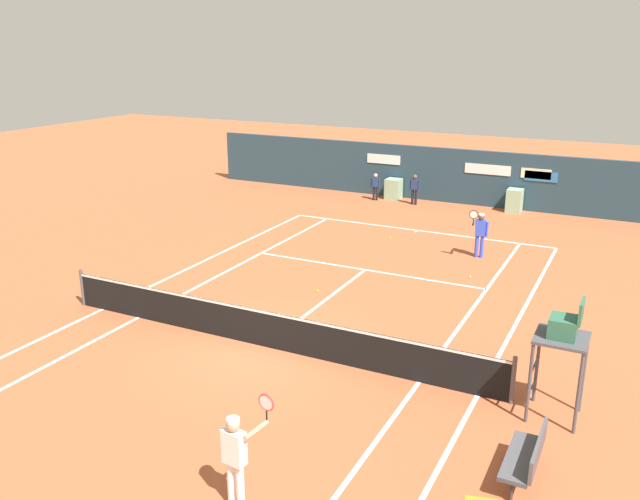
{
  "coord_description": "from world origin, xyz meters",
  "views": [
    {
      "loc": [
        7.91,
        -12.71,
        7.24
      ],
      "look_at": [
        -1.17,
        5.41,
        0.8
      ],
      "focal_mm": 37.27,
      "sensor_mm": 36.0,
      "label": 1
    }
  ],
  "objects_px": {
    "player_bench": "(527,455)",
    "player_on_baseline": "(480,231)",
    "ball_kid_centre_post": "(415,187)",
    "tennis_ball_by_sideline": "(318,291)",
    "player_near_side": "(236,453)",
    "tennis_ball_mid_court": "(470,277)",
    "ball_kid_left_post": "(375,185)",
    "umpire_chair": "(563,337)",
    "tennis_ball_near_service_line": "(390,238)"
  },
  "relations": [
    {
      "from": "player_bench",
      "to": "tennis_ball_near_service_line",
      "type": "bearing_deg",
      "value": 29.97
    },
    {
      "from": "player_near_side",
      "to": "tennis_ball_mid_court",
      "type": "distance_m",
      "value": 12.47
    },
    {
      "from": "player_bench",
      "to": "player_on_baseline",
      "type": "bearing_deg",
      "value": 17.42
    },
    {
      "from": "player_bench",
      "to": "tennis_ball_mid_court",
      "type": "distance_m",
      "value": 10.26
    },
    {
      "from": "ball_kid_centre_post",
      "to": "tennis_ball_mid_court",
      "type": "distance_m",
      "value": 9.91
    },
    {
      "from": "umpire_chair",
      "to": "tennis_ball_mid_court",
      "type": "relative_size",
      "value": 37.63
    },
    {
      "from": "tennis_ball_by_sideline",
      "to": "player_near_side",
      "type": "bearing_deg",
      "value": -70.86
    },
    {
      "from": "player_near_side",
      "to": "tennis_ball_mid_court",
      "type": "relative_size",
      "value": 27.42
    },
    {
      "from": "ball_kid_centre_post",
      "to": "tennis_ball_by_sideline",
      "type": "height_order",
      "value": "ball_kid_centre_post"
    },
    {
      "from": "ball_kid_left_post",
      "to": "player_near_side",
      "type": "bearing_deg",
      "value": 97.04
    },
    {
      "from": "player_on_baseline",
      "to": "tennis_ball_by_sideline",
      "type": "xyz_separation_m",
      "value": [
        -3.5,
        -5.47,
        -0.91
      ]
    },
    {
      "from": "player_near_side",
      "to": "tennis_ball_mid_court",
      "type": "height_order",
      "value": "player_near_side"
    },
    {
      "from": "player_bench",
      "to": "umpire_chair",
      "type": "bearing_deg",
      "value": -3.33
    },
    {
      "from": "tennis_ball_by_sideline",
      "to": "tennis_ball_near_service_line",
      "type": "bearing_deg",
      "value": 90.51
    },
    {
      "from": "ball_kid_centre_post",
      "to": "ball_kid_left_post",
      "type": "bearing_deg",
      "value": -2.43
    },
    {
      "from": "ball_kid_centre_post",
      "to": "tennis_ball_by_sideline",
      "type": "bearing_deg",
      "value": 92.6
    },
    {
      "from": "ball_kid_left_post",
      "to": "tennis_ball_by_sideline",
      "type": "height_order",
      "value": "ball_kid_left_post"
    },
    {
      "from": "ball_kid_centre_post",
      "to": "tennis_ball_by_sideline",
      "type": "xyz_separation_m",
      "value": [
        1.05,
        -11.89,
        -0.77
      ]
    },
    {
      "from": "player_near_side",
      "to": "umpire_chair",
      "type": "bearing_deg",
      "value": 56.85
    },
    {
      "from": "player_near_side",
      "to": "tennis_ball_near_service_line",
      "type": "xyz_separation_m",
      "value": [
        -3.23,
        15.38,
        -0.96
      ]
    },
    {
      "from": "ball_kid_centre_post",
      "to": "tennis_ball_mid_court",
      "type": "height_order",
      "value": "ball_kid_centre_post"
    },
    {
      "from": "player_near_side",
      "to": "player_on_baseline",
      "type": "bearing_deg",
      "value": 94.91
    },
    {
      "from": "player_bench",
      "to": "player_on_baseline",
      "type": "xyz_separation_m",
      "value": [
        -3.72,
        11.86,
        0.44
      ]
    },
    {
      "from": "umpire_chair",
      "to": "ball_kid_centre_post",
      "type": "height_order",
      "value": "umpire_chair"
    },
    {
      "from": "ball_kid_centre_post",
      "to": "player_on_baseline",
      "type": "bearing_deg",
      "value": 122.92
    },
    {
      "from": "player_bench",
      "to": "ball_kid_centre_post",
      "type": "distance_m",
      "value": 20.06
    },
    {
      "from": "ball_kid_centre_post",
      "to": "tennis_ball_mid_court",
      "type": "bearing_deg",
      "value": 116.85
    },
    {
      "from": "player_bench",
      "to": "tennis_ball_by_sideline",
      "type": "distance_m",
      "value": 9.66
    },
    {
      "from": "tennis_ball_by_sideline",
      "to": "tennis_ball_mid_court",
      "type": "bearing_deg",
      "value": 40.83
    },
    {
      "from": "tennis_ball_near_service_line",
      "to": "umpire_chair",
      "type": "bearing_deg",
      "value": -54.17
    },
    {
      "from": "umpire_chair",
      "to": "tennis_ball_by_sideline",
      "type": "xyz_separation_m",
      "value": [
        -7.36,
        4.04,
        -1.71
      ]
    },
    {
      "from": "tennis_ball_by_sideline",
      "to": "ball_kid_left_post",
      "type": "bearing_deg",
      "value": 104.01
    },
    {
      "from": "tennis_ball_near_service_line",
      "to": "player_near_side",
      "type": "bearing_deg",
      "value": -78.14
    },
    {
      "from": "tennis_ball_by_sideline",
      "to": "umpire_chair",
      "type": "bearing_deg",
      "value": -28.75
    },
    {
      "from": "umpire_chair",
      "to": "ball_kid_centre_post",
      "type": "distance_m",
      "value": 18.03
    },
    {
      "from": "umpire_chair",
      "to": "ball_kid_left_post",
      "type": "distance_m",
      "value": 19.01
    },
    {
      "from": "player_bench",
      "to": "player_on_baseline",
      "type": "distance_m",
      "value": 12.44
    },
    {
      "from": "player_on_baseline",
      "to": "ball_kid_left_post",
      "type": "distance_m",
      "value": 9.11
    },
    {
      "from": "player_on_baseline",
      "to": "player_near_side",
      "type": "xyz_separation_m",
      "value": [
        -0.33,
        -14.61,
        0.04
      ]
    },
    {
      "from": "ball_kid_centre_post",
      "to": "tennis_ball_near_service_line",
      "type": "distance_m",
      "value": 5.79
    },
    {
      "from": "player_bench",
      "to": "tennis_ball_mid_court",
      "type": "xyz_separation_m",
      "value": [
        -3.44,
        9.66,
        -0.48
      ]
    },
    {
      "from": "player_bench",
      "to": "tennis_ball_by_sideline",
      "type": "xyz_separation_m",
      "value": [
        -7.23,
        6.39,
        -0.48
      ]
    },
    {
      "from": "tennis_ball_by_sideline",
      "to": "tennis_ball_mid_court",
      "type": "height_order",
      "value": "same"
    },
    {
      "from": "ball_kid_left_post",
      "to": "tennis_ball_mid_court",
      "type": "relative_size",
      "value": 18.74
    },
    {
      "from": "player_on_baseline",
      "to": "ball_kid_centre_post",
      "type": "distance_m",
      "value": 7.87
    },
    {
      "from": "player_near_side",
      "to": "tennis_ball_mid_court",
      "type": "xyz_separation_m",
      "value": [
        0.61,
        12.41,
        -0.96
      ]
    },
    {
      "from": "player_bench",
      "to": "player_near_side",
      "type": "distance_m",
      "value": 4.92
    },
    {
      "from": "ball_kid_centre_post",
      "to": "umpire_chair",
      "type": "bearing_deg",
      "value": 115.4
    },
    {
      "from": "player_on_baseline",
      "to": "tennis_ball_near_service_line",
      "type": "relative_size",
      "value": 26.49
    },
    {
      "from": "player_bench",
      "to": "player_on_baseline",
      "type": "relative_size",
      "value": 0.85
    }
  ]
}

